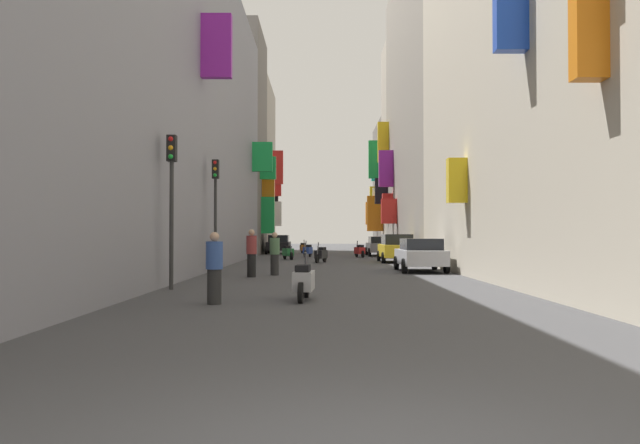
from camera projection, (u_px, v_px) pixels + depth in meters
name	position (u px, v px, depth m)	size (l,w,h in m)	color
ground_plane	(325.00, 263.00, 34.19)	(140.00, 140.00, 0.00)	#424244
building_left_near	(128.00, 84.00, 25.15)	(7.36, 41.69, 15.21)	gray
building_left_mid_a	(222.00, 143.00, 50.11)	(7.22, 8.19, 17.73)	slate
building_left_mid_b	(237.00, 169.00, 59.23)	(7.30, 10.11, 15.57)	#9E9384
building_right_near	(600.00, 31.00, 18.60)	(7.03, 28.45, 15.18)	#BCB29E
building_right_mid_a	(442.00, 109.00, 42.02)	(7.10, 18.27, 20.02)	gray
building_right_mid_b	(416.00, 150.00, 53.23)	(7.37, 4.23, 17.51)	#B2A899
building_right_mid_c	(405.00, 188.00, 59.81)	(7.05, 9.05, 12.06)	slate
parked_car_silver	(417.00, 254.00, 26.38)	(1.87, 4.04, 1.39)	#B7B7BC
parked_car_black	(276.00, 244.00, 50.48)	(1.97, 3.97, 1.50)	black
parked_car_grey	(377.00, 246.00, 45.57)	(1.85, 4.44, 1.40)	slate
parked_car_yellow	(394.00, 248.00, 35.20)	(1.91, 4.13, 1.57)	gold
scooter_green	(285.00, 252.00, 38.83)	(0.80, 1.84, 1.13)	#287F3D
scooter_orange	(300.00, 248.00, 51.74)	(0.62, 1.82, 1.13)	orange
scooter_blue	(305.00, 250.00, 43.10)	(0.68, 1.73, 1.13)	#2D4CAD
scooter_red	(357.00, 251.00, 42.59)	(0.70, 1.89, 1.13)	red
scooter_silver	(301.00, 281.00, 14.83)	(0.52, 1.79, 1.13)	#ADADB2
scooter_black	(318.00, 254.00, 34.66)	(0.75, 1.73, 1.13)	black
pedestrian_crossing	(211.00, 268.00, 14.05)	(0.49, 0.49, 1.62)	#282828
pedestrian_near_left	(249.00, 253.00, 22.89)	(0.48, 0.48, 1.75)	black
pedestrian_near_right	(272.00, 254.00, 23.96)	(0.47, 0.47, 1.65)	#282828
traffic_light_near_corner	(169.00, 185.00, 17.81)	(0.26, 0.34, 4.39)	#2D2D2D
traffic_light_far_corner	(212.00, 196.00, 24.86)	(0.26, 0.34, 4.53)	#2D2D2D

